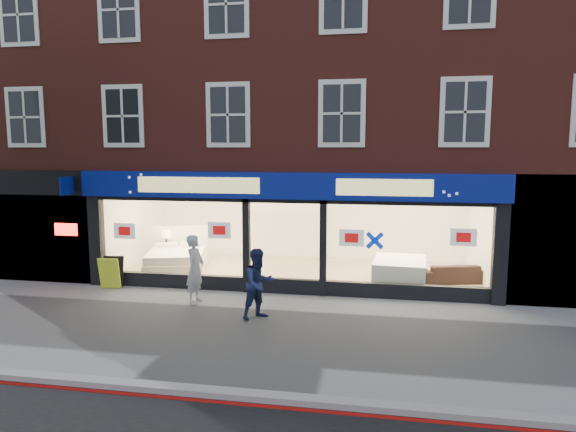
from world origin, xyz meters
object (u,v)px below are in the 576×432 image
(pedestrian_blue, at_px, (259,284))
(a_board, at_px, (111,272))
(pedestrian_grey, at_px, (195,269))
(sofa, at_px, (452,273))
(display_bed, at_px, (177,259))
(mattress_stack, at_px, (399,272))

(pedestrian_blue, bearing_deg, a_board, 112.12)
(a_board, relative_size, pedestrian_blue, 0.55)
(a_board, distance_m, pedestrian_grey, 2.98)
(sofa, relative_size, a_board, 2.02)
(pedestrian_grey, height_order, pedestrian_blue, pedestrian_grey)
(display_bed, bearing_deg, pedestrian_blue, -62.01)
(mattress_stack, height_order, sofa, mattress_stack)
(display_bed, xyz_separation_m, a_board, (-1.10, -2.08, 0.01))
(sofa, distance_m, pedestrian_grey, 7.30)
(a_board, bearing_deg, mattress_stack, 4.10)
(display_bed, bearing_deg, sofa, -15.32)
(display_bed, height_order, a_board, display_bed)
(a_board, distance_m, pedestrian_blue, 5.04)
(mattress_stack, xyz_separation_m, a_board, (-8.00, -1.52, -0.00))
(display_bed, height_order, mattress_stack, display_bed)
(a_board, xyz_separation_m, pedestrian_grey, (2.82, -0.87, 0.42))
(pedestrian_grey, bearing_deg, a_board, 77.84)
(sofa, xyz_separation_m, pedestrian_grey, (-6.68, -2.89, 0.51))
(mattress_stack, height_order, pedestrian_blue, pedestrian_blue)
(display_bed, relative_size, pedestrian_grey, 1.47)
(display_bed, bearing_deg, mattress_stack, -19.55)
(sofa, height_order, pedestrian_blue, pedestrian_blue)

